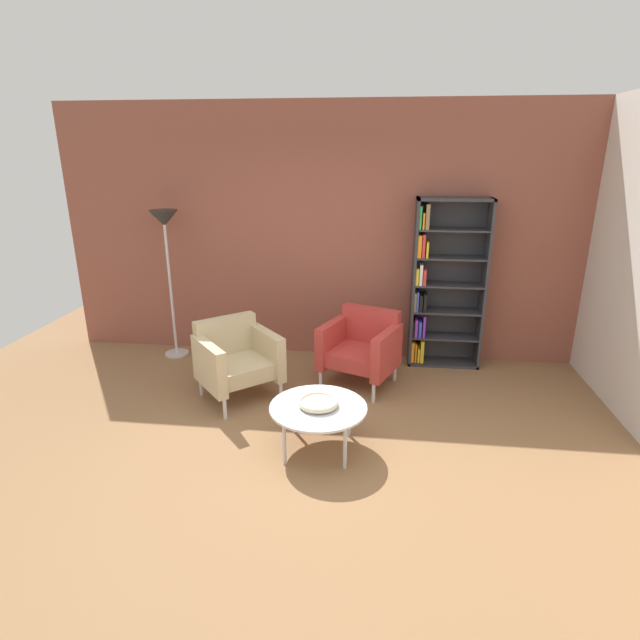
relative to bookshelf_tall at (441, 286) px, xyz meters
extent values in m
plane|color=olive|center=(-1.24, -2.25, -0.93)|extent=(8.32, 8.32, 0.00)
cube|color=brown|center=(-1.24, 0.21, 0.52)|extent=(6.40, 0.12, 2.90)
cube|color=#333338|center=(-0.31, -0.02, 0.02)|extent=(0.03, 0.30, 1.90)
cube|color=#333338|center=(0.46, -0.02, 0.02)|extent=(0.03, 0.30, 1.90)
cube|color=#333338|center=(0.07, -0.02, 0.96)|extent=(0.80, 0.30, 0.03)
cube|color=#333338|center=(0.07, -0.02, -0.91)|extent=(0.80, 0.30, 0.03)
cube|color=#333338|center=(0.07, 0.12, 0.02)|extent=(0.80, 0.02, 1.90)
cube|color=#333338|center=(0.07, -0.02, -0.59)|extent=(0.76, 0.28, 0.02)
cube|color=#333338|center=(0.07, -0.02, -0.28)|extent=(0.76, 0.28, 0.02)
cube|color=#333338|center=(0.07, -0.02, 0.02)|extent=(0.76, 0.28, 0.02)
cube|color=#333338|center=(0.07, -0.02, 0.33)|extent=(0.76, 0.28, 0.02)
cube|color=#333338|center=(0.07, -0.02, 0.64)|extent=(0.76, 0.28, 0.02)
cube|color=orange|center=(-0.28, -0.05, -0.77)|extent=(0.03, 0.22, 0.24)
cube|color=orange|center=(-0.25, -0.06, -0.77)|extent=(0.02, 0.21, 0.22)
cube|color=yellow|center=(-0.21, -0.04, -0.80)|extent=(0.02, 0.24, 0.17)
cube|color=yellow|center=(-0.17, -0.03, -0.75)|extent=(0.04, 0.25, 0.26)
cube|color=black|center=(-0.29, -0.04, -0.48)|extent=(0.02, 0.25, 0.19)
cube|color=purple|center=(-0.26, -0.05, -0.48)|extent=(0.03, 0.23, 0.21)
cube|color=blue|center=(-0.21, -0.06, -0.49)|extent=(0.03, 0.20, 0.19)
cube|color=purple|center=(-0.17, -0.06, -0.45)|extent=(0.02, 0.20, 0.25)
cube|color=olive|center=(-0.29, -0.06, -0.16)|extent=(0.02, 0.20, 0.22)
cube|color=blue|center=(-0.26, -0.04, -0.16)|extent=(0.02, 0.23, 0.23)
cube|color=black|center=(-0.22, -0.05, -0.18)|extent=(0.04, 0.23, 0.19)
cube|color=black|center=(-0.18, -0.07, -0.17)|extent=(0.04, 0.19, 0.21)
cube|color=yellow|center=(-0.28, -0.06, 0.12)|extent=(0.03, 0.20, 0.18)
cube|color=white|center=(-0.24, -0.07, 0.15)|extent=(0.03, 0.19, 0.23)
cube|color=red|center=(-0.20, -0.07, 0.12)|extent=(0.03, 0.18, 0.18)
cube|color=orange|center=(-0.28, -0.08, 0.46)|extent=(0.04, 0.17, 0.24)
cube|color=red|center=(-0.24, -0.04, 0.47)|extent=(0.03, 0.25, 0.25)
cube|color=yellow|center=(-0.19, -0.05, 0.43)|extent=(0.02, 0.23, 0.17)
cube|color=green|center=(-0.29, -0.04, 0.77)|extent=(0.02, 0.24, 0.24)
cube|color=orange|center=(-0.25, -0.06, 0.73)|extent=(0.02, 0.20, 0.17)
cube|color=olive|center=(-0.21, -0.04, 0.78)|extent=(0.04, 0.24, 0.26)
cylinder|color=silver|center=(-1.15, -1.98, -0.54)|extent=(0.80, 0.80, 0.02)
cylinder|color=silver|center=(-1.39, -2.22, -0.74)|extent=(0.03, 0.03, 0.38)
cylinder|color=silver|center=(-0.91, -2.22, -0.74)|extent=(0.03, 0.03, 0.38)
cylinder|color=silver|center=(-1.39, -1.74, -0.74)|extent=(0.03, 0.03, 0.38)
cylinder|color=silver|center=(-0.91, -1.74, -0.74)|extent=(0.03, 0.03, 0.38)
cylinder|color=beige|center=(-1.15, -1.98, -0.52)|extent=(0.13, 0.13, 0.02)
cylinder|color=beige|center=(-1.15, -1.98, -0.50)|extent=(0.32, 0.32, 0.02)
torus|color=beige|center=(-1.15, -1.98, -0.49)|extent=(0.32, 0.32, 0.02)
cube|color=#B73833|center=(-0.87, -0.69, -0.61)|extent=(0.81, 0.78, 0.16)
cube|color=#B73833|center=(-0.77, -0.44, -0.34)|extent=(0.64, 0.35, 0.38)
cube|color=#B73833|center=(-1.17, -0.59, -0.50)|extent=(0.33, 0.61, 0.46)
cube|color=#B73833|center=(-0.59, -0.83, -0.50)|extent=(0.33, 0.61, 0.46)
cylinder|color=silver|center=(-1.27, -0.87, -0.81)|extent=(0.04, 0.04, 0.24)
cylinder|color=silver|center=(-0.71, -1.09, -0.81)|extent=(0.04, 0.04, 0.24)
cylinder|color=silver|center=(-1.05, -0.33, -0.81)|extent=(0.04, 0.04, 0.24)
cylinder|color=silver|center=(-0.49, -0.56, -0.81)|extent=(0.04, 0.04, 0.24)
cube|color=#C6B289|center=(-2.05, -1.15, -0.61)|extent=(0.86, 0.86, 0.16)
cube|color=#C6B289|center=(-2.23, -0.95, -0.34)|extent=(0.56, 0.51, 0.38)
cube|color=#C6B289|center=(-2.27, -1.37, -0.50)|extent=(0.48, 0.53, 0.46)
cube|color=#C6B289|center=(-1.80, -0.96, -0.50)|extent=(0.48, 0.53, 0.46)
cylinder|color=silver|center=(-2.07, -1.58, -0.81)|extent=(0.04, 0.04, 0.24)
cylinder|color=silver|center=(-1.62, -1.18, -0.81)|extent=(0.04, 0.04, 0.24)
cylinder|color=silver|center=(-2.45, -1.14, -0.81)|extent=(0.04, 0.04, 0.24)
cylinder|color=silver|center=(-2.00, -0.75, -0.81)|extent=(0.04, 0.04, 0.24)
cylinder|color=silver|center=(-3.12, -0.13, -0.92)|extent=(0.28, 0.28, 0.02)
cylinder|color=silver|center=(-3.12, -0.13, -0.08)|extent=(0.03, 0.03, 1.65)
cone|color=#2D2D2D|center=(-3.12, -0.13, 0.72)|extent=(0.32, 0.32, 0.18)
camera|label=1|loc=(-0.70, -5.62, 1.46)|focal=28.41mm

